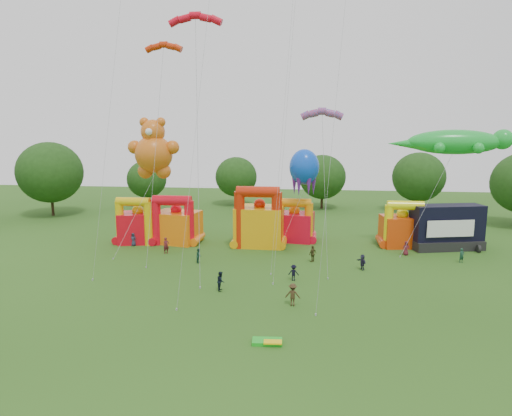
# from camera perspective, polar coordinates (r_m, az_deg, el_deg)

# --- Properties ---
(ground) EXTENTS (160.00, 160.00, 0.00)m
(ground) POSITION_cam_1_polar(r_m,az_deg,el_deg) (31.29, -4.49, -16.90)
(ground) COLOR #274F16
(ground) RESTS_ON ground
(tree_ring) EXTENTS (120.35, 122.42, 12.07)m
(tree_ring) POSITION_cam_1_polar(r_m,az_deg,el_deg) (29.82, -6.59, -5.39)
(tree_ring) COLOR #352314
(tree_ring) RESTS_ON ground
(bouncy_castle_0) EXTENTS (5.30, 4.58, 5.91)m
(bouncy_castle_0) POSITION_cam_1_polar(r_m,az_deg,el_deg) (58.75, -14.58, -2.07)
(bouncy_castle_0) COLOR red
(bouncy_castle_0) RESTS_ON ground
(bouncy_castle_1) EXTENTS (6.13, 5.32, 6.16)m
(bouncy_castle_1) POSITION_cam_1_polar(r_m,az_deg,el_deg) (57.73, -9.99, -2.03)
(bouncy_castle_1) COLOR orange
(bouncy_castle_1) RESTS_ON ground
(bouncy_castle_2) EXTENTS (5.83, 4.73, 7.48)m
(bouncy_castle_2) POSITION_cam_1_polar(r_m,az_deg,el_deg) (55.27, 0.41, -1.89)
(bouncy_castle_2) COLOR orange
(bouncy_castle_2) RESTS_ON ground
(bouncy_castle_3) EXTENTS (5.21, 4.42, 5.64)m
(bouncy_castle_3) POSITION_cam_1_polar(r_m,az_deg,el_deg) (58.01, 4.78, -2.04)
(bouncy_castle_3) COLOR red
(bouncy_castle_3) RESTS_ON ground
(bouncy_castle_4) EXTENTS (5.19, 4.42, 5.77)m
(bouncy_castle_4) POSITION_cam_1_polar(r_m,az_deg,el_deg) (57.88, 17.81, -2.46)
(bouncy_castle_4) COLOR red
(bouncy_castle_4) RESTS_ON ground
(stage_trailer) EXTENTS (8.80, 4.98, 5.30)m
(stage_trailer) POSITION_cam_1_polar(r_m,az_deg,el_deg) (58.55, 22.73, -2.27)
(stage_trailer) COLOR black
(stage_trailer) RESTS_ON ground
(teddy_bear_kite) EXTENTS (6.28, 9.12, 15.53)m
(teddy_bear_kite) POSITION_cam_1_polar(r_m,az_deg,el_deg) (54.80, -13.93, 2.61)
(teddy_bear_kite) COLOR #D06117
(teddy_bear_kite) RESTS_ON ground
(gecko_kite) EXTENTS (13.74, 6.57, 14.15)m
(gecko_kite) POSITION_cam_1_polar(r_m,az_deg,el_deg) (55.45, 21.48, 2.57)
(gecko_kite) COLOR green
(gecko_kite) RESTS_ON ground
(octopus_kite) EXTENTS (4.63, 5.15, 11.81)m
(octopus_kite) POSITION_cam_1_polar(r_m,az_deg,el_deg) (54.79, 5.22, 1.55)
(octopus_kite) COLOR blue
(octopus_kite) RESTS_ON ground
(parafoil_kites) EXTENTS (21.15, 12.95, 25.80)m
(parafoil_kites) POSITION_cam_1_polar(r_m,az_deg,el_deg) (44.18, -6.66, 7.22)
(parafoil_kites) COLOR red
(parafoil_kites) RESTS_ON ground
(diamond_kites) EXTENTS (23.41, 16.35, 35.12)m
(diamond_kites) POSITION_cam_1_polar(r_m,az_deg,el_deg) (41.41, -1.82, 11.19)
(diamond_kites) COLOR #E20A47
(diamond_kites) RESTS_ON ground
(folded_kite_bundle) EXTENTS (2.06, 1.21, 0.31)m
(folded_kite_bundle) POSITION_cam_1_polar(r_m,az_deg,el_deg) (31.54, 1.50, -16.36)
(folded_kite_bundle) COLOR green
(folded_kite_bundle) RESTS_ON ground
(spectator_0) EXTENTS (0.80, 0.52, 1.62)m
(spectator_0) POSITION_cam_1_polar(r_m,az_deg,el_deg) (57.58, -15.09, -3.81)
(spectator_0) COLOR #252A3D
(spectator_0) RESTS_ON ground
(spectator_1) EXTENTS (0.81, 0.79, 1.88)m
(spectator_1) POSITION_cam_1_polar(r_m,az_deg,el_deg) (53.19, -11.17, -4.63)
(spectator_1) COLOR #5A1920
(spectator_1) RESTS_ON ground
(spectator_2) EXTENTS (0.61, 0.78, 1.57)m
(spectator_2) POSITION_cam_1_polar(r_m,az_deg,el_deg) (49.15, -7.14, -5.91)
(spectator_2) COLOR #1A412F
(spectator_2) RESTS_ON ground
(spectator_3) EXTENTS (1.05, 0.68, 1.54)m
(spectator_3) POSITION_cam_1_polar(r_m,az_deg,el_deg) (43.31, 4.72, -8.06)
(spectator_3) COLOR black
(spectator_3) RESTS_ON ground
(spectator_4) EXTENTS (1.04, 1.04, 1.77)m
(spectator_4) POSITION_cam_1_polar(r_m,az_deg,el_deg) (49.42, 7.11, -5.70)
(spectator_4) COLOR #433E1B
(spectator_4) RESTS_ON ground
(spectator_5) EXTENTS (1.08, 1.55, 1.61)m
(spectator_5) POSITION_cam_1_polar(r_m,az_deg,el_deg) (47.59, 13.14, -6.60)
(spectator_5) COLOR #26253E
(spectator_5) RESTS_ON ground
(spectator_6) EXTENTS (0.87, 0.65, 1.60)m
(spectator_6) POSITION_cam_1_polar(r_m,az_deg,el_deg) (54.27, 18.25, -4.81)
(spectator_6) COLOR maroon
(spectator_6) RESTS_ON ground
(spectator_7) EXTENTS (0.67, 0.56, 1.57)m
(spectator_7) POSITION_cam_1_polar(r_m,az_deg,el_deg) (53.46, 24.32, -5.43)
(spectator_7) COLOR #1A412F
(spectator_7) RESTS_ON ground
(spectator_8) EXTENTS (0.74, 0.91, 1.72)m
(spectator_8) POSITION_cam_1_polar(r_m,az_deg,el_deg) (40.75, -4.42, -9.09)
(spectator_8) COLOR black
(spectator_8) RESTS_ON ground
(spectator_9) EXTENTS (1.26, 0.79, 1.86)m
(spectator_9) POSITION_cam_1_polar(r_m,az_deg,el_deg) (37.42, 4.62, -10.73)
(spectator_9) COLOR #3A2A17
(spectator_9) RESTS_ON ground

